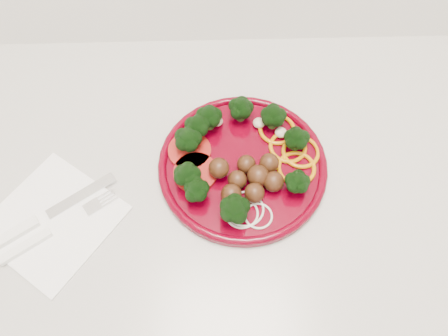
{
  "coord_description": "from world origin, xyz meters",
  "views": [
    {
      "loc": [
        0.2,
        1.37,
        1.52
      ],
      "look_at": [
        0.21,
        1.7,
        0.92
      ],
      "focal_mm": 35.0,
      "sensor_mm": 36.0,
      "label": 1
    }
  ],
  "objects_px": {
    "fork": "(40,238)",
    "napkin": "(53,220)",
    "plate": "(240,161)",
    "knife": "(34,223)"
  },
  "relations": [
    {
      "from": "napkin",
      "to": "knife",
      "type": "height_order",
      "value": "knife"
    },
    {
      "from": "plate",
      "to": "napkin",
      "type": "xyz_separation_m",
      "value": [
        -0.29,
        -0.09,
        -0.02
      ]
    },
    {
      "from": "napkin",
      "to": "fork",
      "type": "distance_m",
      "value": 0.03
    },
    {
      "from": "napkin",
      "to": "fork",
      "type": "bearing_deg",
      "value": -112.07
    },
    {
      "from": "fork",
      "to": "napkin",
      "type": "bearing_deg",
      "value": 33.31
    },
    {
      "from": "plate",
      "to": "fork",
      "type": "xyz_separation_m",
      "value": [
        -0.3,
        -0.12,
        -0.01
      ]
    },
    {
      "from": "napkin",
      "to": "knife",
      "type": "relative_size",
      "value": 0.93
    },
    {
      "from": "napkin",
      "to": "knife",
      "type": "xyz_separation_m",
      "value": [
        -0.03,
        -0.01,
        0.01
      ]
    },
    {
      "from": "plate",
      "to": "napkin",
      "type": "bearing_deg",
      "value": -163.42
    },
    {
      "from": "fork",
      "to": "plate",
      "type": "bearing_deg",
      "value": -13.53
    }
  ]
}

